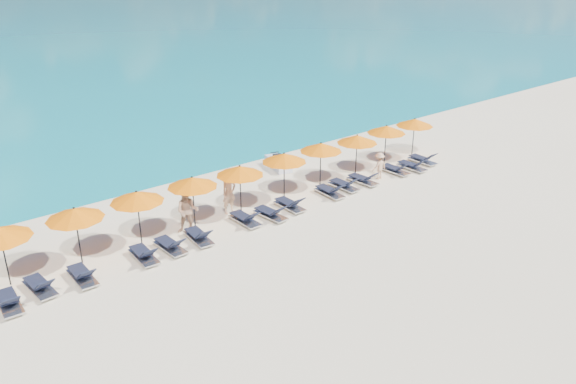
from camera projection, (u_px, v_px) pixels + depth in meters
ground at (335, 241)px, 22.64m from camera, size 1400.00×1400.00×0.00m
jetski at (278, 163)px, 30.51m from camera, size 1.35×2.24×0.75m
beachgoer_a at (229, 193)px, 24.86m from camera, size 0.72×0.48×1.92m
beachgoer_b at (188, 211)px, 23.05m from camera, size 1.06×0.98×1.90m
beachgoer_c at (379, 166)px, 28.90m from camera, size 0.92×0.45×1.41m
umbrella_1 at (75, 214)px, 20.27m from camera, size 2.10×2.10×2.28m
umbrella_2 at (137, 197)px, 21.72m from camera, size 2.10×2.10×2.28m
umbrella_3 at (192, 182)px, 23.17m from camera, size 2.10×2.10×2.28m
umbrella_4 at (240, 171)px, 24.43m from camera, size 2.10×2.10×2.28m
umbrella_5 at (284, 158)px, 26.04m from camera, size 2.10×2.10×2.28m
umbrella_6 at (321, 147)px, 27.52m from camera, size 2.10×2.10×2.28m
umbrella_7 at (357, 139)px, 28.77m from camera, size 2.10×2.10×2.28m
umbrella_8 at (386, 129)px, 30.44m from camera, size 2.10×2.10×2.28m
umbrella_9 at (415, 122)px, 31.77m from camera, size 2.10×2.10×2.28m
lounger_0 at (9, 302)px, 18.20m from camera, size 0.73×1.74×0.66m
lounger_1 at (40, 286)px, 19.07m from camera, size 0.74×1.74×0.66m
lounger_2 at (82, 275)px, 19.73m from camera, size 0.66×1.71×0.66m
lounger_3 at (144, 254)px, 21.12m from camera, size 0.72×1.73×0.66m
lounger_4 at (170, 245)px, 21.80m from camera, size 0.68×1.72×0.66m
lounger_5 at (199, 236)px, 22.53m from camera, size 0.79×1.76×0.66m
lounger_6 at (245, 219)px, 24.07m from camera, size 0.62×1.70×0.66m
lounger_7 at (271, 213)px, 24.59m from camera, size 0.75×1.74×0.66m
lounger_8 at (290, 204)px, 25.49m from camera, size 0.66×1.72×0.66m
lounger_9 at (330, 191)px, 26.94m from camera, size 0.74×1.74×0.66m
lounger_10 at (344, 185)px, 27.72m from camera, size 0.63×1.70×0.66m
lounger_11 at (363, 179)px, 28.42m from camera, size 0.69×1.73×0.66m
lounger_12 at (395, 169)px, 29.79m from camera, size 0.62×1.70×0.66m
lounger_13 at (412, 166)px, 30.31m from camera, size 0.63×1.70×0.66m
lounger_14 at (423, 159)px, 31.28m from camera, size 0.71×1.73×0.66m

